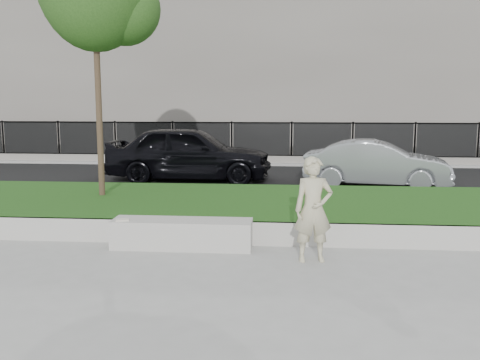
# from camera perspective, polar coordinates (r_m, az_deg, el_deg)

# --- Properties ---
(ground) EXTENTS (90.00, 90.00, 0.00)m
(ground) POSITION_cam_1_polar(r_m,az_deg,el_deg) (8.08, -5.31, -8.77)
(ground) COLOR gray
(ground) RESTS_ON ground
(grass_bank) EXTENTS (34.00, 4.00, 0.40)m
(grass_bank) POSITION_cam_1_polar(r_m,az_deg,el_deg) (10.90, -2.54, -3.10)
(grass_bank) COLOR #10380E
(grass_bank) RESTS_ON ground
(grass_kerb) EXTENTS (34.00, 0.08, 0.40)m
(grass_kerb) POSITION_cam_1_polar(r_m,az_deg,el_deg) (9.01, -4.16, -5.61)
(grass_kerb) COLOR #A8A59D
(grass_kerb) RESTS_ON ground
(street) EXTENTS (34.00, 7.00, 0.04)m
(street) POSITION_cam_1_polar(r_m,az_deg,el_deg) (16.32, -0.03, 0.17)
(street) COLOR black
(street) RESTS_ON ground
(far_pavement) EXTENTS (34.00, 3.00, 0.12)m
(far_pavement) POSITION_cam_1_polar(r_m,az_deg,el_deg) (20.77, 1.04, 2.09)
(far_pavement) COLOR gray
(far_pavement) RESTS_ON ground
(iron_fence) EXTENTS (32.00, 0.30, 1.50)m
(iron_fence) POSITION_cam_1_polar(r_m,az_deg,el_deg) (19.72, 0.85, 3.15)
(iron_fence) COLOR slate
(iron_fence) RESTS_ON far_pavement
(building_facade) EXTENTS (34.00, 10.00, 10.00)m
(building_facade) POSITION_cam_1_polar(r_m,az_deg,el_deg) (27.74, 2.08, 13.93)
(building_facade) COLOR #68625B
(building_facade) RESTS_ON ground
(stone_bench) EXTENTS (2.28, 0.57, 0.47)m
(stone_bench) POSITION_cam_1_polar(r_m,az_deg,el_deg) (8.82, -6.19, -5.72)
(stone_bench) COLOR #A8A59D
(stone_bench) RESTS_ON ground
(man) EXTENTS (0.62, 0.46, 1.57)m
(man) POSITION_cam_1_polar(r_m,az_deg,el_deg) (8.01, 7.82, -3.15)
(man) COLOR #B9B28E
(man) RESTS_ON ground
(book) EXTENTS (0.25, 0.21, 0.02)m
(book) POSITION_cam_1_polar(r_m,az_deg,el_deg) (8.86, -12.43, -4.18)
(book) COLOR beige
(book) RESTS_ON stone_bench
(car_dark) EXTENTS (4.80, 1.96, 1.63)m
(car_dark) POSITION_cam_1_polar(r_m,az_deg,el_deg) (15.71, -5.45, 2.88)
(car_dark) COLOR black
(car_dark) RESTS_ON street
(car_silver) EXTENTS (4.04, 1.96, 1.28)m
(car_silver) POSITION_cam_1_polar(r_m,az_deg,el_deg) (15.00, 14.37, 1.70)
(car_silver) COLOR gray
(car_silver) RESTS_ON street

